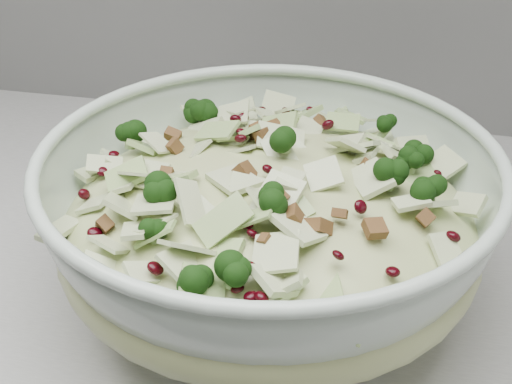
# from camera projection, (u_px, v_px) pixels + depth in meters

# --- Properties ---
(mixing_bowl) EXTENTS (0.43, 0.43, 0.15)m
(mixing_bowl) POSITION_uv_depth(u_px,v_px,m) (269.00, 227.00, 0.59)
(mixing_bowl) COLOR #BACCBC
(mixing_bowl) RESTS_ON counter
(salad) EXTENTS (0.48, 0.48, 0.15)m
(salad) POSITION_uv_depth(u_px,v_px,m) (269.00, 202.00, 0.57)
(salad) COLOR #B7BD81
(salad) RESTS_ON mixing_bowl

